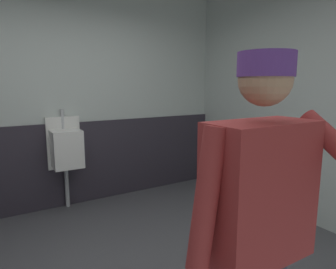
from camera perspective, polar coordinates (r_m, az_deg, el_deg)
The scene contains 5 objects.
wall_back at distance 3.89m, azimuth -20.06°, elevation 7.80°, with size 5.00×0.12×2.89m, color silver.
wall_right at distance 3.53m, azimuth 27.88°, elevation 7.15°, with size 0.12×4.45×2.89m, color silver.
wainscot_band_back at distance 3.94m, azimuth -19.08°, elevation -5.57°, with size 4.40×0.03×1.07m, color #2D2833.
urinal_solo at distance 3.74m, azimuth -19.27°, elevation -2.54°, with size 0.40×0.34×1.24m.
person at distance 1.36m, azimuth 17.40°, elevation -14.89°, with size 0.70×0.60×1.66m.
Camera 1 is at (-0.76, -1.83, 1.53)m, focal length 31.22 mm.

